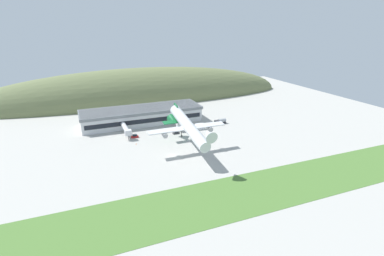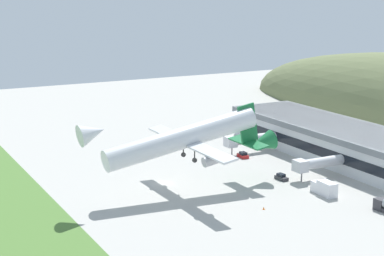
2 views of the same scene
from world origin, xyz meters
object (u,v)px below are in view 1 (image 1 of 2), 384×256
terminal_building (142,114)px  fuel_truck (198,127)px  box_truck (220,122)px  service_car_1 (176,133)px  traffic_cone_0 (136,144)px  service_car_0 (135,136)px  traffic_cone_1 (215,139)px  cargo_airplane (188,126)px  jetway_0 (126,129)px  jetway_1 (177,122)px

terminal_building → fuel_truck: terminal_building is taller
box_truck → service_car_1: bearing=-168.9°
terminal_building → traffic_cone_0: size_ratio=124.57×
service_car_0 → box_truck: size_ratio=0.52×
service_car_0 → service_car_1: (22.28, -2.88, -0.05)m
terminal_building → fuel_truck: (26.94, -24.58, -3.65)m
terminal_building → service_car_1: terminal_building is taller
traffic_cone_1 → fuel_truck: bearing=95.6°
cargo_airplane → fuel_truck: cargo_airplane is taller
traffic_cone_0 → box_truck: bearing=13.2°
cargo_airplane → traffic_cone_0: cargo_airplane is taller
jetway_0 → fuel_truck: size_ratio=2.27×
jetway_1 → box_truck: jetway_1 is taller
box_truck → traffic_cone_1: 26.63m
terminal_building → service_car_1: (12.73, -26.47, -4.58)m
box_truck → service_car_0: bearing=-176.6°
service_car_1 → traffic_cone_0: (-23.68, -6.74, -0.36)m
jetway_0 → traffic_cone_1: size_ratio=28.64×
jetway_0 → jetway_1: same height
fuel_truck → box_truck: bearing=14.2°
cargo_airplane → traffic_cone_0: size_ratio=86.75×
traffic_cone_0 → traffic_cone_1: (39.67, -9.46, 0.00)m
traffic_cone_1 → cargo_airplane: bearing=-154.2°
jetway_0 → box_truck: size_ratio=2.22×
terminal_building → jetway_0: terminal_building is taller
cargo_airplane → jetway_0: bearing=125.6°
traffic_cone_1 → service_car_0: bearing=153.5°
service_car_1 → traffic_cone_1: service_car_1 is taller
service_car_1 → fuel_truck: size_ratio=0.51×
terminal_building → service_car_0: 25.85m
traffic_cone_0 → traffic_cone_1: size_ratio=1.00×
service_car_1 → traffic_cone_0: bearing=-164.1°
service_car_1 → box_truck: size_ratio=0.50×
jetway_1 → cargo_airplane: size_ratio=0.29×
traffic_cone_0 → traffic_cone_1: bearing=-13.4°
jetway_0 → jetway_1: size_ratio=1.15×
cargo_airplane → traffic_cone_1: size_ratio=86.75×
cargo_airplane → fuel_truck: (17.11, 27.22, -11.21)m
jetway_0 → service_car_0: 6.45m
traffic_cone_0 → fuel_truck: bearing=12.8°
jetway_1 → traffic_cone_1: size_ratio=24.93×
jetway_0 → cargo_airplane: cargo_airplane is taller
jetway_0 → fuel_truck: (40.21, -5.10, -2.43)m
jetway_1 → service_car_0: bearing=-168.4°
jetway_1 → traffic_cone_0: (-27.02, -14.85, -3.71)m
jetway_1 → box_truck: bearing=-4.4°
jetway_0 → traffic_cone_0: (2.32, -13.72, -3.71)m
jetway_1 → traffic_cone_1: (12.65, -24.31, -3.71)m
terminal_building → jetway_0: (-13.27, -19.49, -1.23)m
jetway_0 → traffic_cone_0: bearing=-80.4°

